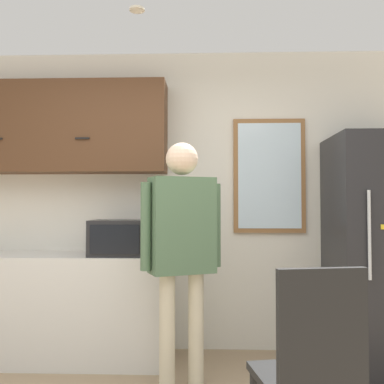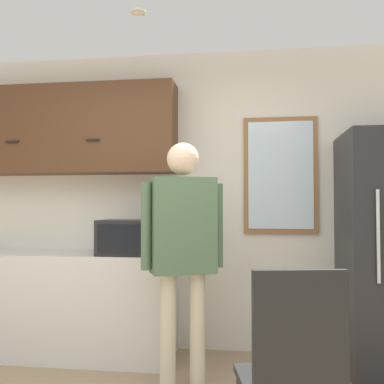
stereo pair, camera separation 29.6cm
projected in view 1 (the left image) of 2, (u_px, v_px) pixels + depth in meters
name	position (u px, v px, depth m)	size (l,w,h in m)	color
back_wall	(174.00, 199.00, 3.93)	(6.00, 0.06, 2.70)	silver
counter	(37.00, 306.00, 3.60)	(2.14, 0.60, 0.88)	silver
upper_cabinets	(46.00, 128.00, 3.80)	(2.14, 0.33, 0.80)	#51331E
microwave	(125.00, 238.00, 3.52)	(0.55, 0.38, 0.29)	#232326
person	(182.00, 237.00, 3.02)	(0.56, 0.38, 1.74)	beige
refrigerator	(376.00, 250.00, 3.46)	(0.70, 0.75, 1.86)	#232326
chair	(312.00, 365.00, 1.97)	(0.52, 0.52, 1.01)	black
window	(269.00, 176.00, 3.86)	(0.64, 0.05, 1.03)	olive
ceiling_light	(137.00, 9.00, 3.02)	(0.11, 0.11, 0.01)	white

